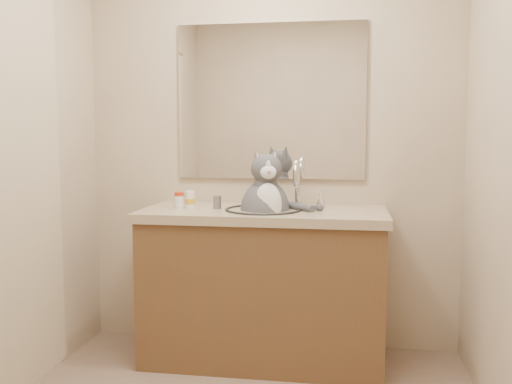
% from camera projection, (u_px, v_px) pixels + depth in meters
% --- Properties ---
extents(room, '(2.22, 2.52, 2.42)m').
position_uv_depth(room, '(226.00, 151.00, 2.14)').
color(room, '#876E5D').
rests_on(room, ground).
extents(vanity, '(1.34, 0.59, 1.12)m').
position_uv_depth(vanity, '(264.00, 282.00, 3.16)').
color(vanity, brown).
rests_on(vanity, ground).
extents(mirror, '(1.10, 0.02, 0.90)m').
position_uv_depth(mirror, '(271.00, 102.00, 3.32)').
color(mirror, white).
rests_on(mirror, room).
extents(cat, '(0.45, 0.37, 0.55)m').
position_uv_depth(cat, '(266.00, 207.00, 3.11)').
color(cat, '#4E4E53').
rests_on(cat, vanity).
extents(pill_bottle_redcap, '(0.06, 0.06, 0.09)m').
position_uv_depth(pill_bottle_redcap, '(179.00, 200.00, 3.17)').
color(pill_bottle_redcap, white).
rests_on(pill_bottle_redcap, vanity).
extents(pill_bottle_orange, '(0.06, 0.06, 0.10)m').
position_uv_depth(pill_bottle_orange, '(190.00, 200.00, 3.18)').
color(pill_bottle_orange, white).
rests_on(pill_bottle_orange, vanity).
extents(grey_canister, '(0.05, 0.05, 0.07)m').
position_uv_depth(grey_canister, '(217.00, 202.00, 3.15)').
color(grey_canister, slate).
rests_on(grey_canister, vanity).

